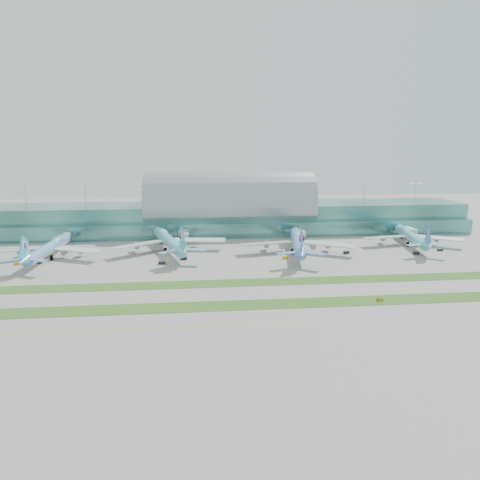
{
  "coord_description": "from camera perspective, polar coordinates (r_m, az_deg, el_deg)",
  "views": [
    {
      "loc": [
        -27.49,
        -203.39,
        63.68
      ],
      "look_at": [
        0.0,
        55.0,
        9.0
      ],
      "focal_mm": 35.0,
      "sensor_mm": 36.0,
      "label": 1
    }
  ],
  "objects": [
    {
      "name": "taxiline_a",
      "position": [
        170.17,
        3.73,
        -10.12
      ],
      "size": [
        420.0,
        0.35,
        0.01
      ],
      "primitive_type": "cube",
      "color": "yellow",
      "rests_on": "ground"
    },
    {
      "name": "airliner_d",
      "position": [
        311.62,
        20.14,
        0.47
      ],
      "size": [
        60.44,
        69.36,
        19.17
      ],
      "rotation": [
        0.0,
        0.0,
        -0.18
      ],
      "color": "#62BED9",
      "rests_on": "ground"
    },
    {
      "name": "gse_g",
      "position": [
        287.79,
        20.69,
        -1.51
      ],
      "size": [
        3.96,
        2.88,
        1.67
      ],
      "primitive_type": "cube",
      "rotation": [
        0.0,
        0.0,
        -0.32
      ],
      "color": "black",
      "rests_on": "ground"
    },
    {
      "name": "gse_h",
      "position": [
        302.91,
        23.21,
        -1.1
      ],
      "size": [
        3.59,
        2.25,
        1.3
      ],
      "primitive_type": "cube",
      "rotation": [
        0.0,
        0.0,
        0.16
      ],
      "color": "black",
      "rests_on": "ground"
    },
    {
      "name": "airliner_c",
      "position": [
        275.19,
        7.03,
        -0.2
      ],
      "size": [
        66.25,
        76.01,
        21.0
      ],
      "rotation": [
        0.0,
        0.0,
        -0.17
      ],
      "color": "#629AD8",
      "rests_on": "ground"
    },
    {
      "name": "airliner_a",
      "position": [
        280.04,
        -22.32,
        -0.9
      ],
      "size": [
        62.66,
        71.31,
        19.62
      ],
      "rotation": [
        0.0,
        0.0,
        -0.07
      ],
      "color": "#5B9BC8",
      "rests_on": "ground"
    },
    {
      "name": "grass_strip_near",
      "position": [
        188.59,
        2.69,
        -7.85
      ],
      "size": [
        420.0,
        12.0,
        0.08
      ],
      "primitive_type": "cube",
      "color": "#2D591E",
      "rests_on": "ground"
    },
    {
      "name": "gse_a",
      "position": [
        274.28,
        -25.42,
        -2.55
      ],
      "size": [
        3.61,
        2.22,
        1.56
      ],
      "primitive_type": "cube",
      "rotation": [
        0.0,
        0.0,
        0.18
      ],
      "color": "orange",
      "rests_on": "ground"
    },
    {
      "name": "ground",
      "position": [
        214.89,
        1.56,
        -5.36
      ],
      "size": [
        700.0,
        700.0,
        0.0
      ],
      "primitive_type": "plane",
      "color": "gray",
      "rests_on": "ground"
    },
    {
      "name": "gse_e",
      "position": [
        261.26,
        5.49,
        -2.11
      ],
      "size": [
        3.24,
        2.48,
        1.53
      ],
      "primitive_type": "cube",
      "rotation": [
        0.0,
        0.0,
        0.33
      ],
      "color": "yellow",
      "rests_on": "ground"
    },
    {
      "name": "taxiline_d",
      "position": [
        253.08,
        0.36,
        -2.69
      ],
      "size": [
        420.0,
        0.35,
        0.01
      ],
      "primitive_type": "cube",
      "color": "yellow",
      "rests_on": "ground"
    },
    {
      "name": "terminal",
      "position": [
        336.97,
        -1.33,
        3.44
      ],
      "size": [
        340.0,
        69.1,
        36.0
      ],
      "color": "#3D7A75",
      "rests_on": "ground"
    },
    {
      "name": "gse_b",
      "position": [
        271.89,
        -23.36,
        -2.5
      ],
      "size": [
        3.8,
        2.92,
        1.49
      ],
      "primitive_type": "cube",
      "rotation": [
        0.0,
        0.0,
        -0.31
      ],
      "color": "black",
      "rests_on": "ground"
    },
    {
      "name": "taxiline_c",
      "position": [
        232.0,
        0.97,
        -4.05
      ],
      "size": [
        420.0,
        0.35,
        0.01
      ],
      "primitive_type": "cube",
      "color": "yellow",
      "rests_on": "ground"
    },
    {
      "name": "taxiway_sign_east",
      "position": [
        200.4,
        16.7,
        -7.01
      ],
      "size": [
        2.54,
        0.63,
        1.07
      ],
      "rotation": [
        0.0,
        0.0,
        -0.13
      ],
      "color": "black",
      "rests_on": "ground"
    },
    {
      "name": "taxiline_b",
      "position": [
        201.69,
        2.09,
        -6.53
      ],
      "size": [
        420.0,
        0.35,
        0.01
      ],
      "primitive_type": "cube",
      "color": "yellow",
      "rests_on": "ground"
    },
    {
      "name": "gse_c",
      "position": [
        251.78,
        -9.5,
        -2.75
      ],
      "size": [
        3.82,
        2.61,
        1.53
      ],
      "primitive_type": "cube",
      "rotation": [
        0.0,
        0.0,
        -0.25
      ],
      "color": "black",
      "rests_on": "ground"
    },
    {
      "name": "gse_f",
      "position": [
        278.51,
        12.84,
        -1.48
      ],
      "size": [
        3.67,
        2.7,
        1.53
      ],
      "primitive_type": "cube",
      "rotation": [
        0.0,
        0.0,
        0.32
      ],
      "color": "black",
      "rests_on": "ground"
    },
    {
      "name": "grass_strip_far",
      "position": [
        216.77,
        1.49,
        -5.19
      ],
      "size": [
        420.0,
        12.0,
        0.08
      ],
      "primitive_type": "cube",
      "color": "#2D591E",
      "rests_on": "ground"
    },
    {
      "name": "gse_d",
      "position": [
        259.62,
        -6.87,
        -2.23
      ],
      "size": [
        3.84,
        2.34,
        1.53
      ],
      "primitive_type": "cube",
      "rotation": [
        0.0,
        0.0,
        -0.13
      ],
      "color": "black",
      "rests_on": "ground"
    },
    {
      "name": "airliner_b",
      "position": [
        280.17,
        -8.69,
        -0.02
      ],
      "size": [
        65.75,
        75.96,
        21.22
      ],
      "rotation": [
        0.0,
        0.0,
        0.26
      ],
      "color": "#63C5DB",
      "rests_on": "ground"
    }
  ]
}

